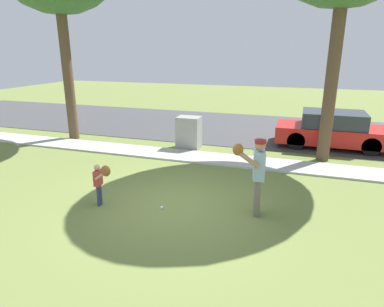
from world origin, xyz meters
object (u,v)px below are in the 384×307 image
at_px(person_child, 100,179).
at_px(parked_hatchback_red, 332,130).
at_px(person_adult, 257,169).
at_px(baseball, 162,208).
at_px(utility_cabinet, 189,133).

distance_m(person_child, parked_hatchback_red, 8.89).
bearing_deg(person_adult, baseball, 0.19).
xyz_separation_m(baseball, utility_cabinet, (-1.02, 4.96, 0.56)).
relative_size(person_child, baseball, 14.25).
height_order(person_child, parked_hatchback_red, parked_hatchback_red).
distance_m(utility_cabinet, parked_hatchback_red, 5.35).
height_order(baseball, parked_hatchback_red, parked_hatchback_red).
distance_m(person_adult, utility_cabinet, 5.54).
bearing_deg(baseball, parked_hatchback_red, 59.40).
relative_size(person_child, parked_hatchback_red, 0.26).
bearing_deg(person_adult, person_child, 0.36).
bearing_deg(person_child, person_adult, 0.36).
distance_m(baseball, utility_cabinet, 5.09).
xyz_separation_m(utility_cabinet, parked_hatchback_red, (5.03, 1.82, 0.07)).
relative_size(person_child, utility_cabinet, 0.89).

